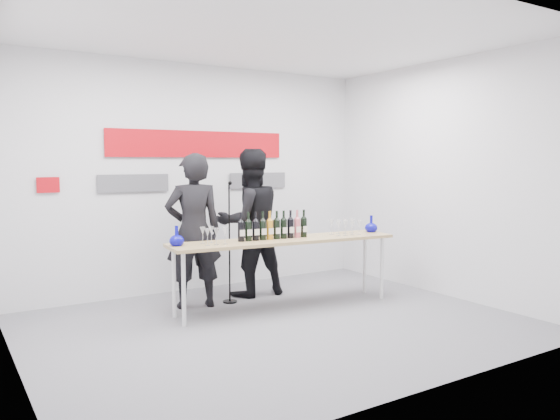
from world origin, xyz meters
The scene contains 12 objects.
ground centered at (0.00, 0.00, 0.00)m, with size 5.00×5.00×0.00m, color slate.
back_wall centered at (0.00, 2.00, 1.50)m, with size 5.00×0.04×3.00m, color silver.
signage centered at (-0.06, 1.97, 1.81)m, with size 3.38×0.02×0.79m.
tasting_table centered at (0.42, 0.53, 0.76)m, with size 2.77×0.82×0.82m.
wine_bottles centered at (0.29, 0.58, 0.98)m, with size 0.89×0.16×0.33m.
decanter_left centered at (-0.84, 0.71, 0.93)m, with size 0.16×0.16×0.21m, color #090898, non-canonical shape.
decanter_right centered at (1.69, 0.46, 0.93)m, with size 0.16×0.16×0.21m, color #090898, non-canonical shape.
glasses_left centered at (-0.47, 0.60, 0.91)m, with size 0.26×0.24×0.18m.
glasses_right centered at (1.26, 0.45, 0.91)m, with size 0.38×0.25×0.18m.
presenter_left centered at (-0.47, 1.13, 0.91)m, with size 0.66×0.43×1.82m, color black.
presenter_right centered at (0.38, 1.29, 0.94)m, with size 0.91×0.71×1.88m, color black.
mic_stand centered at (-0.02, 1.09, 0.45)m, with size 0.17×0.17×1.49m.
Camera 1 is at (-3.01, -4.77, 1.72)m, focal length 35.00 mm.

